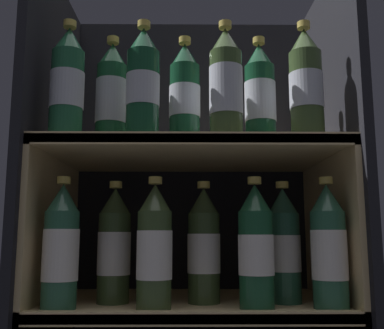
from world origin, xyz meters
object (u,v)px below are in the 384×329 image
bottle_upper_back_0 (111,97)px  bottle_upper_front_3 (306,85)px  bottle_lower_front_0 (61,248)px  bottle_lower_back_1 (204,247)px  bottle_upper_front_0 (67,85)px  bottle_lower_front_2 (256,248)px  bottle_lower_back_0 (114,247)px  bottle_lower_back_2 (284,247)px  bottle_upper_front_1 (143,85)px  bottle_upper_back_2 (260,97)px  bottle_upper_back_1 (185,97)px  bottle_lower_front_3 (329,248)px  bottle_lower_front_1 (154,248)px  bottle_upper_front_2 (226,86)px

bottle_upper_back_0 → bottle_upper_front_3: bearing=-10.5°
bottle_lower_front_0 → bottle_lower_back_1: 0.29m
bottle_upper_front_0 → bottle_lower_back_1: bottle_upper_front_0 is taller
bottle_lower_front_2 → bottle_lower_back_0: size_ratio=1.00×
bottle_lower_front_0 → bottle_lower_back_0: bearing=40.4°
bottle_lower_front_0 → bottle_lower_back_1: bearing=15.4°
bottle_lower_back_2 → bottle_upper_front_1: bearing=-165.4°
bottle_lower_front_0 → bottle_lower_front_2: bearing=0.0°
bottle_upper_front_1 → bottle_lower_back_1: 0.37m
bottle_upper_back_2 → bottle_lower_back_1: 0.36m
bottle_upper_back_0 → bottle_upper_back_1: 0.16m
bottle_lower_front_3 → bottle_lower_back_2: size_ratio=1.00×
bottle_upper_front_3 → bottle_upper_back_1: size_ratio=1.00×
bottle_upper_back_0 → bottle_upper_front_0: bearing=-135.2°
bottle_upper_front_0 → bottle_lower_back_0: 0.36m
bottle_lower_front_2 → bottle_lower_front_1: bearing=180.0°
bottle_upper_back_2 → bottle_upper_front_2: bearing=-137.0°
bottle_lower_back_2 → bottle_upper_front_2: bearing=-148.5°
bottle_lower_front_2 → bottle_upper_front_1: bearing=180.0°
bottle_upper_front_0 → bottle_lower_back_1: bearing=15.3°
bottle_lower_front_0 → bottle_upper_front_1: bearing=0.0°
bottle_upper_front_2 → bottle_upper_back_1: same height
bottle_upper_back_0 → bottle_upper_back_2: bearing=0.0°
bottle_upper_front_0 → bottle_upper_front_1: 0.16m
bottle_lower_front_2 → bottle_lower_back_1: size_ratio=1.00×
bottle_lower_front_0 → bottle_upper_front_2: bearing=0.0°
bottle_upper_back_0 → bottle_lower_front_2: bottle_upper_back_0 is taller
bottle_lower_front_0 → bottle_lower_front_1: (0.18, 0.00, 0.00)m
bottle_upper_front_3 → bottle_lower_back_1: bearing=159.8°
bottle_upper_front_2 → bottle_upper_back_2: size_ratio=1.00×
bottle_upper_front_0 → bottle_upper_front_2: bearing=0.0°
bottle_lower_front_0 → bottle_upper_front_0: bearing=180.0°
bottle_upper_front_3 → bottle_lower_front_1: bottle_upper_front_3 is taller
bottle_upper_front_2 → bottle_lower_back_2: size_ratio=1.00×
bottle_upper_front_2 → bottle_lower_front_0: (-0.33, -0.00, -0.33)m
bottle_lower_front_3 → bottle_lower_back_0: same height
bottle_upper_front_0 → bottle_upper_front_3: (0.50, 0.00, 0.00)m
bottle_upper_back_2 → bottle_lower_back_2: (0.04, 0.00, -0.33)m
bottle_upper_front_1 → bottle_lower_back_1: bottle_upper_front_1 is taller
bottle_upper_back_1 → bottle_upper_back_0: bearing=180.0°
bottle_lower_front_0 → bottle_upper_front_3: bearing=0.0°
bottle_upper_front_3 → bottle_upper_back_1: bearing=162.9°
bottle_upper_front_1 → bottle_lower_front_2: bearing=-0.0°
bottle_upper_front_1 → bottle_upper_back_0: same height
bottle_lower_back_0 → bottle_lower_back_2: bearing=0.0°
bottle_upper_back_0 → bottle_lower_front_1: (0.11, -0.08, -0.33)m
bottle_lower_front_3 → bottle_upper_back_2: bearing=145.9°
bottle_upper_front_3 → bottle_upper_back_2: 0.11m
bottle_lower_front_1 → bottle_lower_front_0: bearing=-180.0°
bottle_upper_back_2 → bottle_lower_front_2: (-0.03, -0.08, -0.33)m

